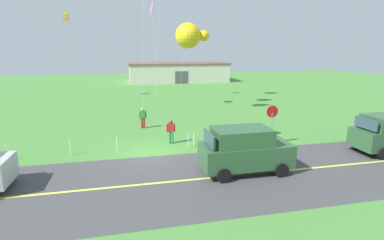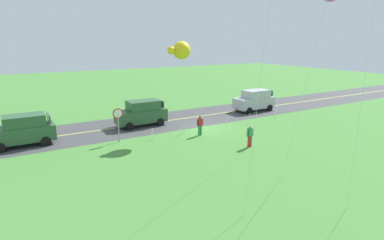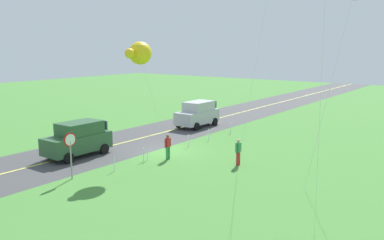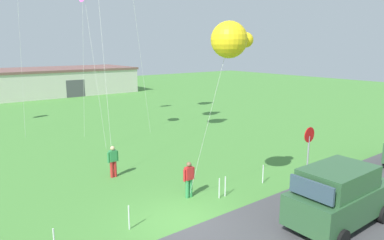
# 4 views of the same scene
# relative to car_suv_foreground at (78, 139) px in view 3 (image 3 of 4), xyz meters

# --- Properties ---
(ground_plane) EXTENTS (120.00, 120.00, 0.10)m
(ground_plane) POSITION_rel_car_suv_foreground_xyz_m (-4.32, 3.64, -1.20)
(ground_plane) COLOR #478438
(asphalt_road) EXTENTS (120.00, 7.00, 0.00)m
(asphalt_road) POSITION_rel_car_suv_foreground_xyz_m (-4.32, -0.36, -1.15)
(asphalt_road) COLOR #424244
(asphalt_road) RESTS_ON ground
(road_centre_stripe) EXTENTS (120.00, 0.16, 0.00)m
(road_centre_stripe) POSITION_rel_car_suv_foreground_xyz_m (-4.32, -0.36, -1.15)
(road_centre_stripe) COLOR #E5E04C
(road_centre_stripe) RESTS_ON asphalt_road
(car_suv_foreground) EXTENTS (4.40, 2.12, 2.24)m
(car_suv_foreground) POSITION_rel_car_suv_foreground_xyz_m (0.00, 0.00, 0.00)
(car_suv_foreground) COLOR #2D5633
(car_suv_foreground) RESTS_ON ground
(car_parked_west_near) EXTENTS (4.40, 2.12, 2.24)m
(car_parked_west_near) POSITION_rel_car_suv_foreground_xyz_m (-12.76, 0.45, 0.00)
(car_parked_west_near) COLOR #B7B7BC
(car_parked_west_near) RESTS_ON ground
(stop_sign) EXTENTS (0.76, 0.08, 2.56)m
(stop_sign) POSITION_rel_car_suv_foreground_xyz_m (3.26, 3.54, 0.65)
(stop_sign) COLOR gray
(stop_sign) RESTS_ON ground
(person_adult_near) EXTENTS (0.58, 0.22, 1.60)m
(person_adult_near) POSITION_rel_car_suv_foreground_xyz_m (-2.85, 5.21, -0.29)
(person_adult_near) COLOR #338C4C
(person_adult_near) RESTS_ON ground
(person_adult_companion) EXTENTS (0.58, 0.22, 1.60)m
(person_adult_companion) POSITION_rel_car_suv_foreground_xyz_m (-4.38, 9.44, -0.29)
(person_adult_companion) COLOR red
(person_adult_companion) RESTS_ON ground
(kite_red_low) EXTENTS (2.05, 2.12, 7.35)m
(kite_red_low) POSITION_rel_car_suv_foreground_xyz_m (-1.94, 3.80, 5.50)
(kite_red_low) COLOR silver
(kite_red_low) RESTS_ON ground
(fence_post_0) EXTENTS (0.05, 0.05, 0.90)m
(fence_post_0) POSITION_rel_car_suv_foreground_xyz_m (-12.02, 4.34, -0.70)
(fence_post_0) COLOR silver
(fence_post_0) RESTS_ON ground
(fence_post_1) EXTENTS (0.05, 0.05, 0.90)m
(fence_post_1) POSITION_rel_car_suv_foreground_xyz_m (-8.77, 4.34, -0.70)
(fence_post_1) COLOR silver
(fence_post_1) RESTS_ON ground
(fence_post_2) EXTENTS (0.05, 0.05, 0.90)m
(fence_post_2) POSITION_rel_car_suv_foreground_xyz_m (-6.18, 4.34, -0.70)
(fence_post_2) COLOR silver
(fence_post_2) RESTS_ON ground
(fence_post_3) EXTENTS (0.05, 0.05, 0.90)m
(fence_post_3) POSITION_rel_car_suv_foreground_xyz_m (-1.88, 4.34, -0.70)
(fence_post_3) COLOR silver
(fence_post_3) RESTS_ON ground
(fence_post_4) EXTENTS (0.05, 0.05, 0.90)m
(fence_post_4) POSITION_rel_car_suv_foreground_xyz_m (-1.53, 4.34, -0.70)
(fence_post_4) COLOR silver
(fence_post_4) RESTS_ON ground
(fence_post_5) EXTENTS (0.05, 0.05, 0.90)m
(fence_post_5) POSITION_rel_car_suv_foreground_xyz_m (0.91, 4.34, -0.70)
(fence_post_5) COLOR silver
(fence_post_5) RESTS_ON ground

